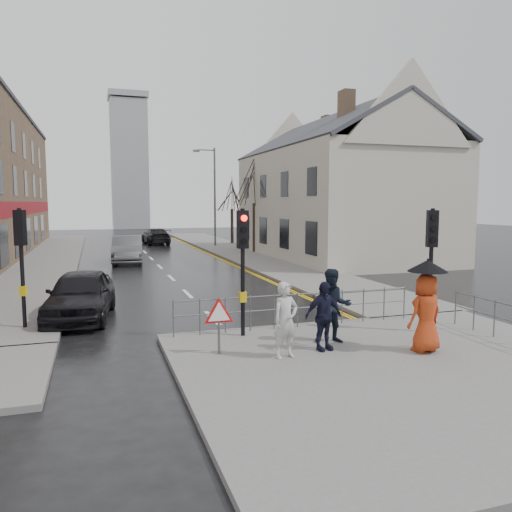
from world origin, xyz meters
TOP-DOWN VIEW (x-y plane):
  - ground at (0.00, 0.00)m, footprint 120.00×120.00m
  - near_pavement at (3.00, -3.50)m, footprint 10.00×9.00m
  - left_pavement at (-6.50, 23.00)m, footprint 4.00×44.00m
  - right_pavement at (6.50, 25.00)m, footprint 4.00×40.00m
  - pavement_bridge_right at (6.50, 3.00)m, footprint 4.00×4.20m
  - building_right_cream at (12.00, 18.00)m, footprint 9.00×16.40m
  - church_tower at (1.50, 62.00)m, footprint 5.00×5.00m
  - traffic_signal_near_left at (0.20, 0.20)m, footprint 0.28×0.27m
  - traffic_signal_near_right at (5.20, -1.00)m, footprint 0.34×0.33m
  - traffic_signal_far_left at (-5.50, 3.00)m, footprint 0.34×0.33m
  - guard_railing_front at (1.95, 0.60)m, footprint 7.14×0.04m
  - warning_sign at (-0.80, -1.21)m, footprint 0.80×0.07m
  - street_lamp at (5.82, 28.00)m, footprint 1.83×0.25m
  - tree_near at (7.50, 22.00)m, footprint 2.40×2.40m
  - tree_far at (8.00, 30.00)m, footprint 2.40×2.40m
  - pedestrian_a at (0.58, -1.95)m, footprint 0.72×0.56m
  - pedestrian_b at (2.19, -1.15)m, footprint 1.10×0.98m
  - pedestrian_with_umbrella at (3.93, -2.55)m, footprint 1.00×0.96m
  - pedestrian_d at (1.67, -1.67)m, footprint 1.03×0.52m
  - car_parked at (-4.00, 4.21)m, footprint 2.46×4.80m
  - car_mid at (-1.63, 19.14)m, footprint 2.13×5.12m
  - car_far at (1.66, 32.60)m, footprint 2.29×5.02m

SIDE VIEW (x-z plane):
  - ground at x=0.00m, z-range 0.00..0.00m
  - near_pavement at x=3.00m, z-range 0.00..0.14m
  - left_pavement at x=-6.50m, z-range 0.00..0.14m
  - right_pavement at x=6.50m, z-range 0.00..0.14m
  - pavement_bridge_right at x=6.50m, z-range 0.00..0.14m
  - car_far at x=1.66m, z-range 0.00..1.43m
  - car_parked at x=-4.00m, z-range 0.00..1.56m
  - car_mid at x=-1.63m, z-range 0.00..1.65m
  - guard_railing_front at x=1.95m, z-range 0.36..1.36m
  - pedestrian_d at x=1.67m, z-range 0.14..1.82m
  - pedestrian_a at x=0.58m, z-range 0.14..1.90m
  - warning_sign at x=-0.80m, z-range 0.37..1.72m
  - pedestrian_b at x=2.19m, z-range 0.14..2.03m
  - pedestrian_with_umbrella at x=3.93m, z-range 0.20..2.41m
  - traffic_signal_near_left at x=0.20m, z-range 0.76..4.16m
  - traffic_signal_near_right at x=5.20m, z-range 0.76..4.16m
  - traffic_signal_far_left at x=-5.50m, z-range 0.76..4.16m
  - tree_far at x=8.00m, z-range 1.60..7.24m
  - street_lamp at x=5.82m, z-range 0.71..8.71m
  - building_right_cream at x=12.00m, z-range -0.27..9.83m
  - tree_near at x=7.50m, z-range 1.85..8.43m
  - church_tower at x=1.50m, z-range 0.00..18.00m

